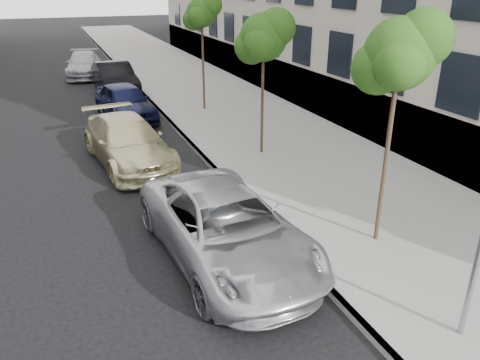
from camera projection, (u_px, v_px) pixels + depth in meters
ground at (282, 316)px, 8.67m from camera, size 160.00×160.00×0.00m
sidewalk at (176, 74)px, 30.57m from camera, size 6.40×72.00×0.14m
curb at (127, 77)px, 29.49m from camera, size 0.15×72.00×0.14m
tree_near at (401, 54)px, 9.33m from camera, size 1.79×1.59×5.12m
tree_mid at (264, 37)px, 15.00m from camera, size 1.85×1.65×4.81m
tree_far at (202, 12)px, 20.39m from camera, size 1.65×1.45×5.10m
minivan at (226, 227)px, 10.17m from camera, size 2.97×5.77×1.56m
suv at (128, 142)px, 15.59m from camera, size 2.75×5.48×1.53m
sedan_blue at (125, 102)px, 20.58m from camera, size 2.47×4.82×1.57m
sedan_black at (115, 78)px, 25.28m from camera, size 2.04×5.09×1.64m
sedan_rear at (84, 65)px, 29.75m from camera, size 2.69×5.36×1.49m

